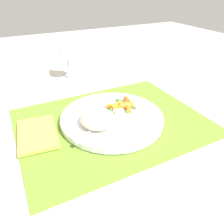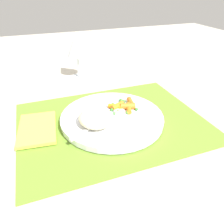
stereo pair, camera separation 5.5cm
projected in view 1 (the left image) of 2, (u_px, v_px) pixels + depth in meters
ground_plane at (112, 122)px, 0.58m from camera, size 2.40×2.40×0.00m
placemat at (112, 121)px, 0.58m from camera, size 0.48×0.37×0.01m
plate at (112, 118)px, 0.58m from camera, size 0.27×0.27×0.02m
rice_mound at (98, 119)px, 0.53m from camera, size 0.08×0.09×0.03m
carrot_portion at (123, 105)px, 0.60m from camera, size 0.08×0.07×0.02m
pea_scatter at (120, 105)px, 0.61m from camera, size 0.07×0.08×0.01m
fork at (108, 118)px, 0.56m from camera, size 0.18×0.11×0.01m
wine_glass at (66, 47)px, 0.78m from camera, size 0.07×0.07×0.17m
napkin at (37, 133)px, 0.52m from camera, size 0.10×0.15×0.01m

